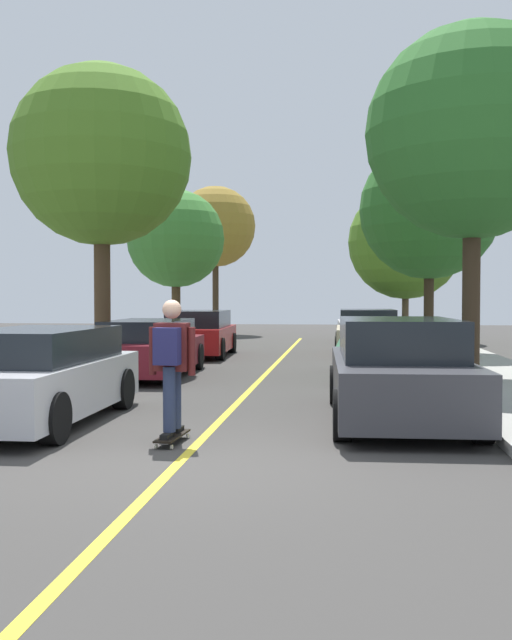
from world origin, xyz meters
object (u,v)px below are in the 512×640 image
at_px(parked_car_right_nearest, 398,371).
at_px(parked_car_right_near, 378,349).
at_px(parked_car_right_farthest, 362,326).
at_px(parked_car_left_near, 150,348).
at_px(street_tree_left_far, 215,227).
at_px(street_tree_right_nearest, 473,133).
at_px(street_tree_right_near, 429,210).
at_px(street_tree_right_far, 406,242).
at_px(street_tree_left_near, 176,239).
at_px(parked_car_left_nearest, 36,376).
at_px(street_tree_left_nearest, 101,156).
at_px(skateboarder, 171,359).
at_px(parked_car_right_far, 367,332).
at_px(skateboard, 172,436).
at_px(parked_car_left_far, 199,333).

xyz_separation_m(parked_car_right_nearest, parked_car_right_near, (0.00, 5.42, -0.08)).
relative_size(parked_car_right_nearest, parked_car_right_farthest, 1.00).
bearing_deg(parked_car_left_near, parked_car_right_farthest, 68.33).
height_order(parked_car_left_near, street_tree_left_far, street_tree_left_far).
xyz_separation_m(street_tree_right_nearest, street_tree_right_near, (0.00, 6.94, -0.68)).
xyz_separation_m(parked_car_left_near, street_tree_right_far, (6.85, 13.72, 3.36)).
bearing_deg(street_tree_left_near, street_tree_left_far, 90.00).
distance_m(parked_car_left_nearest, street_tree_right_far, 21.20).
height_order(street_tree_left_nearest, street_tree_right_far, street_tree_left_nearest).
distance_m(street_tree_right_nearest, street_tree_right_near, 6.97).
height_order(parked_car_right_nearest, street_tree_right_far, street_tree_right_far).
relative_size(parked_car_left_near, parked_car_right_nearest, 1.01).
xyz_separation_m(street_tree_right_near, skateboarder, (-4.62, -13.26, -3.32)).
height_order(parked_car_left_near, street_tree_right_far, street_tree_right_far).
distance_m(street_tree_left_near, street_tree_right_nearest, 14.17).
bearing_deg(street_tree_right_nearest, street_tree_left_nearest, 161.19).
xyz_separation_m(parked_car_right_nearest, street_tree_right_near, (1.77, 11.24, 3.64)).
relative_size(street_tree_right_nearest, skateboarder, 4.29).
relative_size(street_tree_left_nearest, street_tree_left_near, 1.34).
height_order(parked_car_right_near, skateboarder, skateboarder).
xyz_separation_m(parked_car_right_far, street_tree_right_nearest, (1.77, -7.85, 4.34)).
height_order(street_tree_right_far, skateboard, street_tree_right_far).
relative_size(parked_car_right_far, street_tree_right_near, 0.66).
bearing_deg(parked_car_left_nearest, street_tree_left_near, 96.19).
relative_size(parked_car_right_nearest, skateboard, 5.38).
bearing_deg(street_tree_right_nearest, parked_car_left_nearest, -143.21).
bearing_deg(skateboard, street_tree_right_nearest, 53.72).
xyz_separation_m(parked_car_left_far, street_tree_right_near, (6.85, 0.33, 3.67)).
height_order(street_tree_left_nearest, skateboard, street_tree_left_nearest).
xyz_separation_m(street_tree_left_near, skateboarder, (4.00, -17.51, -2.90)).
distance_m(street_tree_left_far, street_tree_right_near, 15.37).
bearing_deg(skateboard, street_tree_right_far, 77.58).
distance_m(parked_car_left_nearest, parked_car_right_far, 13.93).
bearing_deg(parked_car_right_far, street_tree_left_far, 120.13).
distance_m(street_tree_right_near, street_tree_right_far, 7.73).
distance_m(parked_car_left_near, parked_car_right_nearest, 7.30).
distance_m(parked_car_left_far, street_tree_left_nearest, 6.19).
height_order(street_tree_right_far, skateboarder, street_tree_right_far).
distance_m(street_tree_left_near, skateboard, 18.34).
xyz_separation_m(parked_car_right_nearest, street_tree_right_far, (1.77, 18.96, 3.29)).
bearing_deg(parked_car_right_near, parked_car_right_farthest, 90.00).
bearing_deg(parked_car_right_nearest, street_tree_left_nearest, 133.44).
relative_size(parked_car_right_nearest, street_tree_right_nearest, 0.65).
height_order(parked_car_left_near, skateboard, parked_car_left_near).
distance_m(parked_car_left_nearest, street_tree_right_near, 14.35).
height_order(parked_car_right_nearest, street_tree_left_near, street_tree_left_near).
height_order(parked_car_left_nearest, skateboard, parked_car_left_nearest).
bearing_deg(parked_car_right_farthest, parked_car_left_nearest, -105.08).
bearing_deg(parked_car_right_near, street_tree_left_far, 110.29).
bearing_deg(parked_car_right_nearest, street_tree_right_far, 84.67).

